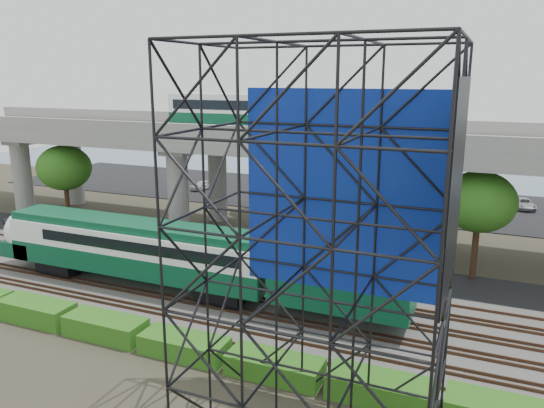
% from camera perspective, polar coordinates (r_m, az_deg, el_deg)
% --- Properties ---
extents(ground, '(140.00, 140.00, 0.00)m').
position_cam_1_polar(ground, '(32.24, -6.77, -12.00)').
color(ground, '#474233').
rests_on(ground, ground).
extents(ballast_bed, '(90.00, 12.00, 0.20)m').
position_cam_1_polar(ballast_bed, '(33.78, -5.07, -10.53)').
color(ballast_bed, slate).
rests_on(ballast_bed, ground).
extents(service_road, '(90.00, 5.00, 0.08)m').
position_cam_1_polar(service_road, '(40.94, 0.54, -6.16)').
color(service_road, black).
rests_on(service_road, ground).
extents(parking_lot, '(90.00, 18.00, 0.08)m').
position_cam_1_polar(parking_lot, '(62.47, 8.80, 0.65)').
color(parking_lot, black).
rests_on(parking_lot, ground).
extents(harbor_water, '(140.00, 40.00, 0.03)m').
position_cam_1_polar(harbor_water, '(83.59, 12.57, 3.74)').
color(harbor_water, slate).
rests_on(harbor_water, ground).
extents(rail_tracks, '(90.00, 9.52, 0.16)m').
position_cam_1_polar(rail_tracks, '(33.71, -5.08, -10.25)').
color(rail_tracks, '#472D1E').
rests_on(rail_tracks, ballast_bed).
extents(commuter_train, '(29.30, 3.06, 4.30)m').
position_cam_1_polar(commuter_train, '(34.97, -11.66, -5.02)').
color(commuter_train, black).
rests_on(commuter_train, rail_tracks).
extents(overpass, '(80.00, 12.00, 12.40)m').
position_cam_1_polar(overpass, '(44.18, 2.77, 6.22)').
color(overpass, '#9E9B93').
rests_on(overpass, ground).
extents(scaffold_tower, '(9.36, 6.36, 15.00)m').
position_cam_1_polar(scaffold_tower, '(19.12, 4.73, -6.04)').
color(scaffold_tower, black).
rests_on(scaffold_tower, ground).
extents(hedge_strip, '(34.60, 1.80, 1.20)m').
position_cam_1_polar(hedge_strip, '(28.25, -9.42, -14.74)').
color(hedge_strip, '#2A5F15').
rests_on(hedge_strip, ground).
extents(trees, '(40.94, 16.94, 7.69)m').
position_cam_1_polar(trees, '(46.35, -2.11, 3.27)').
color(trees, '#382314').
rests_on(trees, ground).
extents(suv, '(4.77, 2.86, 1.24)m').
position_cam_1_polar(suv, '(44.65, -8.98, -3.74)').
color(suv, black).
rests_on(suv, service_road).
extents(parked_cars, '(39.00, 9.47, 1.31)m').
position_cam_1_polar(parked_cars, '(61.57, 9.53, 1.03)').
color(parked_cars, silver).
rests_on(parked_cars, parking_lot).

